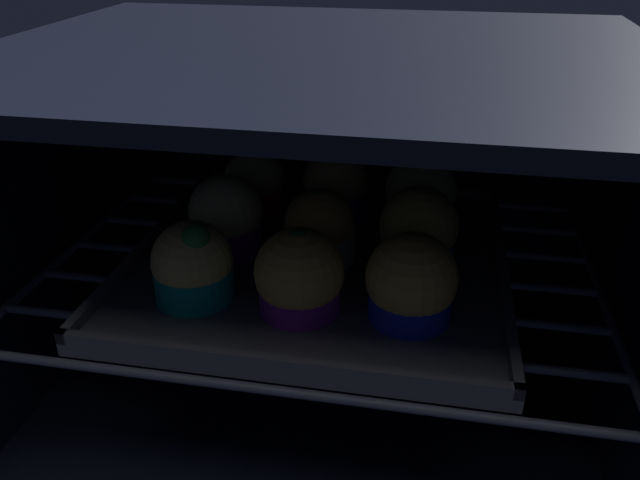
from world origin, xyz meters
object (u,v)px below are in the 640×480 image
(muffin_row0_col1, at_px, (297,276))
(muffin_row0_col2, at_px, (411,283))
(muffin_row0_col0, at_px, (193,266))
(muffin_row2_col0, at_px, (255,185))
(muffin_row2_col1, at_px, (335,186))
(muffin_row2_col2, at_px, (420,195))
(baking_tray, at_px, (320,260))
(muffin_row1_col2, at_px, (418,232))
(muffin_row1_col1, at_px, (319,229))
(muffin_row1_col0, at_px, (226,218))

(muffin_row0_col1, relative_size, muffin_row0_col2, 1.02)
(muffin_row0_col0, xyz_separation_m, muffin_row2_col0, (0.00, 0.19, 0.00))
(muffin_row2_col1, bearing_deg, muffin_row2_col2, -3.34)
(baking_tray, distance_m, muffin_row0_col2, 0.14)
(muffin_row0_col1, bearing_deg, muffin_row1_col2, 45.04)
(baking_tray, bearing_deg, muffin_row2_col0, 135.03)
(muffin_row2_col2, bearing_deg, muffin_row0_col1, -117.25)
(muffin_row0_col2, distance_m, muffin_row1_col1, 0.13)
(muffin_row1_col2, distance_m, muffin_row2_col2, 0.09)
(muffin_row1_col0, relative_size, muffin_row2_col2, 1.00)
(muffin_row1_col0, bearing_deg, muffin_row0_col0, -90.27)
(muffin_row0_col0, bearing_deg, muffin_row2_col2, 44.28)
(muffin_row0_col0, bearing_deg, muffin_row0_col1, -0.77)
(muffin_row1_col2, height_order, muffin_row2_col0, muffin_row1_col2)
(muffin_row2_col1, bearing_deg, muffin_row1_col1, -89.85)
(baking_tray, relative_size, muffin_row0_col1, 4.62)
(baking_tray, xyz_separation_m, muffin_row2_col2, (0.09, 0.09, 0.04))
(muffin_row2_col0, bearing_deg, muffin_row2_col2, -0.70)
(muffin_row1_col2, relative_size, muffin_row2_col0, 1.07)
(muffin_row1_col2, bearing_deg, muffin_row2_col2, 91.27)
(muffin_row1_col0, relative_size, muffin_row2_col1, 1.00)
(muffin_row0_col2, distance_m, muffin_row2_col0, 0.26)
(muffin_row0_col2, bearing_deg, muffin_row2_col0, 135.60)
(muffin_row1_col1, height_order, muffin_row2_col1, muffin_row2_col1)
(baking_tray, bearing_deg, muffin_row0_col1, -91.31)
(muffin_row0_col2, height_order, muffin_row2_col2, muffin_row2_col2)
(muffin_row0_col2, bearing_deg, muffin_row2_col2, 90.17)
(muffin_row1_col2, relative_size, muffin_row2_col2, 1.00)
(muffin_row0_col2, relative_size, muffin_row2_col2, 0.97)
(muffin_row0_col1, bearing_deg, muffin_row1_col0, 134.91)
(muffin_row0_col0, height_order, muffin_row1_col1, muffin_row0_col0)
(muffin_row1_col2, height_order, muffin_row2_col1, same)
(muffin_row1_col2, xyz_separation_m, muffin_row2_col2, (-0.00, 0.09, -0.00))
(muffin_row2_col2, bearing_deg, muffin_row2_col1, 176.66)
(muffin_row0_col1, height_order, muffin_row2_col2, muffin_row2_col2)
(baking_tray, relative_size, muffin_row0_col0, 4.60)
(muffin_row0_col0, bearing_deg, muffin_row2_col1, 63.39)
(muffin_row0_col1, bearing_deg, muffin_row1_col1, 88.79)
(muffin_row0_col0, relative_size, muffin_row2_col1, 1.00)
(muffin_row0_col1, relative_size, muffin_row2_col1, 0.99)
(muffin_row0_col1, distance_m, muffin_row2_col1, 0.19)
(baking_tray, height_order, muffin_row2_col2, muffin_row2_col2)
(muffin_row1_col1, distance_m, muffin_row2_col0, 0.13)
(muffin_row0_col1, relative_size, muffin_row1_col1, 1.06)
(muffin_row0_col0, bearing_deg, muffin_row1_col2, 26.79)
(baking_tray, bearing_deg, muffin_row2_col1, 90.31)
(muffin_row2_col2, bearing_deg, baking_tray, -136.05)
(muffin_row1_col0, xyz_separation_m, muffin_row1_col2, (0.19, 0.00, 0.00))
(muffin_row0_col0, height_order, muffin_row2_col0, muffin_row0_col0)
(muffin_row0_col0, relative_size, muffin_row2_col2, 0.99)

